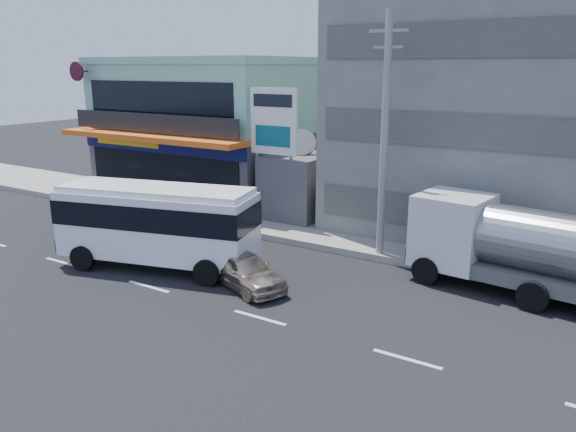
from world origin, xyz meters
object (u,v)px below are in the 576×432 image
(billboard, at_px, (274,129))
(motorcycle_rider, at_px, (174,220))
(tanker_truck, at_px, (521,247))
(utility_pole_near, at_px, (384,137))
(satellite_dish, at_px, (301,153))
(shop_building, at_px, (216,130))
(minibus, at_px, (157,220))
(concrete_building, at_px, (530,86))
(sedan, at_px, (244,270))

(billboard, bearing_deg, motorcycle_rider, -134.50)
(tanker_truck, bearing_deg, billboard, 167.67)
(billboard, distance_m, tanker_truck, 12.83)
(utility_pole_near, bearing_deg, satellite_dish, 149.04)
(tanker_truck, bearing_deg, shop_building, 159.36)
(minibus, bearing_deg, utility_pole_near, 38.09)
(minibus, bearing_deg, satellite_dish, 82.70)
(shop_building, height_order, concrete_building, concrete_building)
(concrete_building, height_order, billboard, concrete_building)
(motorcycle_rider, bearing_deg, shop_building, 115.71)
(sedan, bearing_deg, utility_pole_near, -7.58)
(minibus, bearing_deg, billboard, 84.75)
(utility_pole_near, xyz_separation_m, motorcycle_rider, (-10.00, -1.76, -4.47))
(shop_building, distance_m, concrete_building, 18.28)
(shop_building, relative_size, minibus, 1.49)
(concrete_building, height_order, minibus, concrete_building)
(concrete_building, height_order, utility_pole_near, concrete_building)
(concrete_building, bearing_deg, shop_building, -176.65)
(satellite_dish, distance_m, minibus, 9.44)
(billboard, bearing_deg, satellite_dish, 74.48)
(tanker_truck, relative_size, motorcycle_rider, 4.15)
(satellite_dish, bearing_deg, utility_pole_near, -30.96)
(satellite_dish, bearing_deg, concrete_building, 21.80)
(concrete_building, height_order, tanker_truck, concrete_building)
(concrete_building, relative_size, billboard, 2.32)
(shop_building, bearing_deg, tanker_truck, -20.64)
(shop_building, xyz_separation_m, billboard, (7.50, -4.75, 0.93))
(concrete_building, relative_size, minibus, 1.92)
(sedan, bearing_deg, shop_building, 63.39)
(sedan, bearing_deg, concrete_building, -7.10)
(utility_pole_near, relative_size, tanker_truck, 1.17)
(utility_pole_near, bearing_deg, shop_building, 154.94)
(satellite_dish, distance_m, billboard, 2.31)
(billboard, height_order, motorcycle_rider, billboard)
(shop_building, relative_size, concrete_building, 0.77)
(satellite_dish, xyz_separation_m, sedan, (3.00, -9.11, -2.91))
(billboard, distance_m, sedan, 9.15)
(billboard, bearing_deg, utility_pole_near, -15.48)
(shop_building, bearing_deg, minibus, -60.75)
(sedan, bearing_deg, satellite_dish, 39.24)
(billboard, xyz_separation_m, minibus, (-0.68, -7.43, -2.94))
(shop_building, distance_m, utility_pole_near, 15.50)
(shop_building, height_order, sedan, shop_building)
(motorcycle_rider, bearing_deg, tanker_truck, 3.32)
(satellite_dish, height_order, utility_pole_near, utility_pole_near)
(sedan, bearing_deg, minibus, 112.69)
(shop_building, xyz_separation_m, utility_pole_near, (14.00, -6.55, 1.15))
(concrete_building, height_order, motorcycle_rider, concrete_building)
(concrete_building, distance_m, satellite_dish, 11.30)
(shop_building, distance_m, tanker_truck, 21.11)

